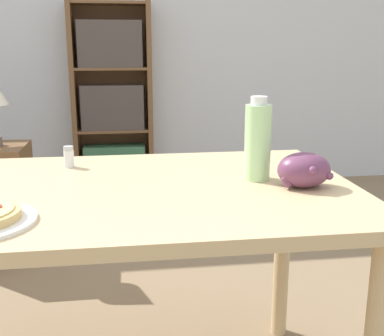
{
  "coord_description": "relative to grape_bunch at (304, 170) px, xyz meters",
  "views": [
    {
      "loc": [
        0.11,
        -1.28,
        1.13
      ],
      "look_at": [
        0.29,
        -0.02,
        0.8
      ],
      "focal_mm": 45.0,
      "sensor_mm": 36.0,
      "label": 1
    }
  ],
  "objects": [
    {
      "name": "grape_bunch",
      "position": [
        0.0,
        0.0,
        0.0
      ],
      "size": [
        0.15,
        0.12,
        0.1
      ],
      "color": "#6B3856",
      "rests_on": "dining_table"
    },
    {
      "name": "dining_table",
      "position": [
        -0.49,
        0.07,
        -0.15
      ],
      "size": [
        1.28,
        0.83,
        0.74
      ],
      "color": "#D1B27F",
      "rests_on": "ground_plane"
    },
    {
      "name": "wall_back",
      "position": [
        -0.6,
        2.67,
        0.51
      ],
      "size": [
        8.0,
        0.05,
        2.6
      ],
      "color": "silver",
      "rests_on": "ground_plane"
    },
    {
      "name": "salt_shaker",
      "position": [
        -0.67,
        0.32,
        -0.01
      ],
      "size": [
        0.03,
        0.03,
        0.07
      ],
      "color": "white",
      "rests_on": "dining_table"
    },
    {
      "name": "drink_bottle",
      "position": [
        -0.11,
        0.1,
        0.07
      ],
      "size": [
        0.08,
        0.08,
        0.24
      ],
      "color": "#B7EAA3",
      "rests_on": "dining_table"
    },
    {
      "name": "bookshelf",
      "position": [
        -0.58,
        2.52,
        -0.1
      ],
      "size": [
        0.61,
        0.25,
        1.45
      ],
      "color": "brown",
      "rests_on": "ground_plane"
    }
  ]
}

